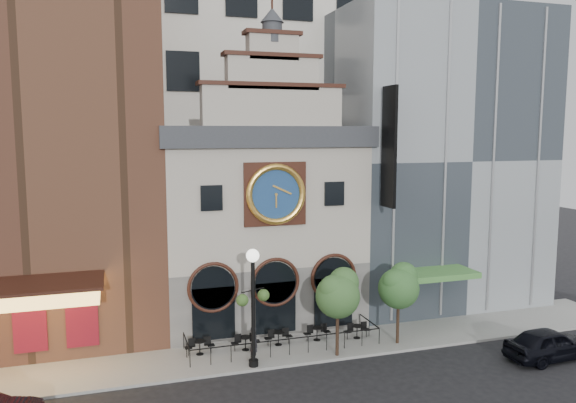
# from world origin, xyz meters

# --- Properties ---
(ground) EXTENTS (120.00, 120.00, 0.00)m
(ground) POSITION_xyz_m (0.00, 0.00, 0.00)
(ground) COLOR black
(ground) RESTS_ON ground
(sidewalk) EXTENTS (44.00, 5.00, 0.15)m
(sidewalk) POSITION_xyz_m (0.00, 2.50, 0.07)
(sidewalk) COLOR gray
(sidewalk) RESTS_ON ground
(clock_building) EXTENTS (12.60, 8.78, 18.65)m
(clock_building) POSITION_xyz_m (0.00, 7.82, 6.69)
(clock_building) COLOR #605E5B
(clock_building) RESTS_ON ground
(theater_building) EXTENTS (14.00, 15.60, 25.00)m
(theater_building) POSITION_xyz_m (-13.00, 9.96, 12.60)
(theater_building) COLOR brown
(theater_building) RESTS_ON ground
(retail_building) EXTENTS (14.00, 14.40, 20.00)m
(retail_building) POSITION_xyz_m (12.99, 9.99, 10.14)
(retail_building) COLOR gray
(retail_building) RESTS_ON ground
(office_tower) EXTENTS (20.00, 16.00, 40.00)m
(office_tower) POSITION_xyz_m (0.00, 20.00, 20.00)
(office_tower) COLOR silver
(office_tower) RESTS_ON ground
(cafe_railing) EXTENTS (10.60, 2.60, 0.90)m
(cafe_railing) POSITION_xyz_m (0.00, 2.50, 0.60)
(cafe_railing) COLOR black
(cafe_railing) RESTS_ON sidewalk
(bistro_0) EXTENTS (1.58, 0.68, 0.90)m
(bistro_0) POSITION_xyz_m (-4.58, 2.71, 0.61)
(bistro_0) COLOR black
(bistro_0) RESTS_ON sidewalk
(bistro_1) EXTENTS (1.58, 0.68, 0.90)m
(bistro_1) POSITION_xyz_m (-2.10, 2.58, 0.61)
(bistro_1) COLOR black
(bistro_1) RESTS_ON sidewalk
(bistro_2) EXTENTS (1.58, 0.68, 0.90)m
(bistro_2) POSITION_xyz_m (-0.17, 2.74, 0.61)
(bistro_2) COLOR black
(bistro_2) RESTS_ON sidewalk
(bistro_3) EXTENTS (1.58, 0.68, 0.90)m
(bistro_3) POSITION_xyz_m (2.15, 2.77, 0.61)
(bistro_3) COLOR black
(bistro_3) RESTS_ON sidewalk
(bistro_4) EXTENTS (1.58, 0.68, 0.90)m
(bistro_4) POSITION_xyz_m (4.47, 2.38, 0.61)
(bistro_4) COLOR black
(bistro_4) RESTS_ON sidewalk
(car_right) EXTENTS (5.12, 2.28, 1.71)m
(car_right) POSITION_xyz_m (13.11, -3.13, 0.86)
(car_right) COLOR black
(car_right) RESTS_ON ground
(pedestrian) EXTENTS (0.47, 0.69, 1.84)m
(pedestrian) POSITION_xyz_m (-1.99, 1.05, 1.07)
(pedestrian) COLOR black
(pedestrian) RESTS_ON sidewalk
(lamppost) EXTENTS (1.84, 1.14, 6.09)m
(lamppost) POSITION_xyz_m (-2.18, 0.40, 3.92)
(lamppost) COLOR black
(lamppost) RESTS_ON sidewalk
(tree_left) EXTENTS (2.45, 2.36, 4.72)m
(tree_left) POSITION_xyz_m (2.46, 0.43, 3.61)
(tree_left) COLOR #382619
(tree_left) RESTS_ON sidewalk
(tree_right) EXTENTS (2.38, 2.29, 4.58)m
(tree_right) POSITION_xyz_m (6.39, 1.05, 3.51)
(tree_right) COLOR #382619
(tree_right) RESTS_ON sidewalk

